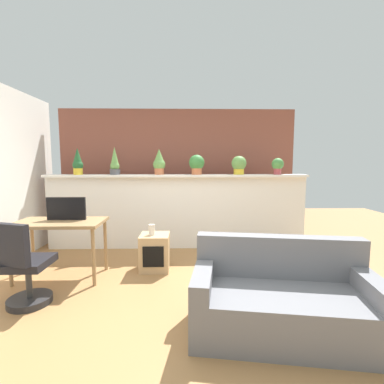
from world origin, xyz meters
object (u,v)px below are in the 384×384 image
object	(u,v)px
potted_plant_5	(278,165)
side_cube_shelf	(155,252)
potted_plant_1	(115,163)
vase_on_shelf	(152,230)
potted_plant_3	(197,164)
tv_monitor	(66,209)
potted_plant_4	(239,165)
potted_plant_0	(78,162)
potted_plant_2	(159,162)
desk	(60,228)
office_chair	(23,270)
couch	(282,301)

from	to	relation	value
potted_plant_5	side_cube_shelf	size ratio (longest dim) A/B	0.56
potted_plant_1	vase_on_shelf	world-z (taller)	potted_plant_1
potted_plant_3	vase_on_shelf	world-z (taller)	potted_plant_3
tv_monitor	side_cube_shelf	size ratio (longest dim) A/B	0.99
potted_plant_4	potted_plant_5	distance (m)	0.66
potted_plant_0	side_cube_shelf	world-z (taller)	potted_plant_0
potted_plant_1	potted_plant_2	size ratio (longest dim) A/B	1.08
potted_plant_3	desk	bearing A→B (deg)	-146.50
office_chair	potted_plant_1	bearing A→B (deg)	75.87
potted_plant_5	tv_monitor	size ratio (longest dim) A/B	0.56
tv_monitor	office_chair	xyz separation A→B (m)	(-0.12, -0.80, -0.51)
tv_monitor	side_cube_shelf	world-z (taller)	tv_monitor
potted_plant_1	tv_monitor	xyz separation A→B (m)	(-0.36, -1.12, -0.59)
desk	office_chair	world-z (taller)	office_chair
potted_plant_1	side_cube_shelf	bearing A→B (deg)	-51.36
tv_monitor	office_chair	world-z (taller)	tv_monitor
potted_plant_2	office_chair	xyz separation A→B (m)	(-1.23, -1.94, -1.11)
potted_plant_0	desk	distance (m)	1.46
desk	couch	size ratio (longest dim) A/B	0.66
potted_plant_0	vase_on_shelf	xyz separation A→B (m)	(1.34, -0.95, -0.93)
potted_plant_3	couch	bearing A→B (deg)	-74.55
potted_plant_2	side_cube_shelf	xyz separation A→B (m)	(0.02, -0.98, -1.25)
office_chair	couch	xyz separation A→B (m)	(2.53, -0.48, -0.11)
couch	desk	bearing A→B (deg)	154.03
potted_plant_5	couch	size ratio (longest dim) A/B	0.17
potted_plant_3	office_chair	world-z (taller)	potted_plant_3
potted_plant_0	potted_plant_2	xyz separation A→B (m)	(1.36, 0.04, -0.00)
potted_plant_3	side_cube_shelf	size ratio (longest dim) A/B	0.67
desk	side_cube_shelf	distance (m)	1.28
vase_on_shelf	couch	world-z (taller)	couch
potted_plant_0	potted_plant_4	distance (m)	2.72
desk	vase_on_shelf	distance (m)	1.17
potted_plant_3	potted_plant_4	distance (m)	0.72
potted_plant_0	potted_plant_4	world-z (taller)	potted_plant_0
potted_plant_3	vase_on_shelf	xyz separation A→B (m)	(-0.66, -0.97, -0.90)
potted_plant_0	potted_plant_3	bearing A→B (deg)	0.49
potted_plant_4	office_chair	distance (m)	3.40
potted_plant_1	potted_plant_2	world-z (taller)	potted_plant_1
potted_plant_1	couch	size ratio (longest dim) A/B	0.28
potted_plant_0	desk	size ratio (longest dim) A/B	0.41
potted_plant_3	side_cube_shelf	distance (m)	1.67
potted_plant_5	tv_monitor	distance (m)	3.37
potted_plant_4	couch	distance (m)	2.68
potted_plant_5	potted_plant_2	bearing A→B (deg)	178.81
office_chair	side_cube_shelf	world-z (taller)	office_chair
potted_plant_4	potted_plant_0	bearing A→B (deg)	-179.50
potted_plant_0	vase_on_shelf	distance (m)	1.89
vase_on_shelf	couch	size ratio (longest dim) A/B	0.09
office_chair	vase_on_shelf	distance (m)	1.55
office_chair	vase_on_shelf	bearing A→B (deg)	38.13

